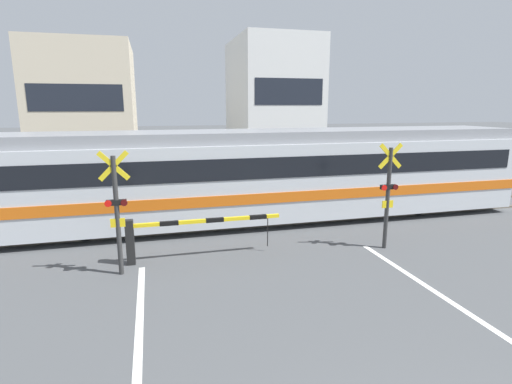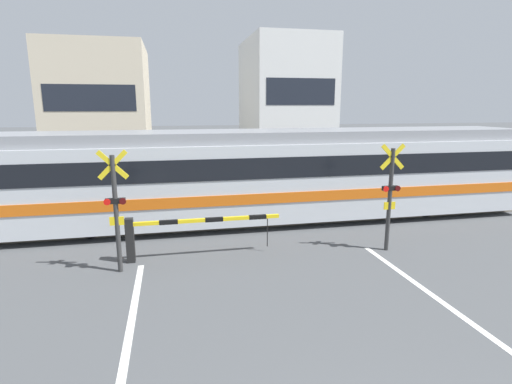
# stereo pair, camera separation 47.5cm
# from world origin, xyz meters

# --- Properties ---
(rail_track_near) EXTENTS (50.00, 0.10, 0.08)m
(rail_track_near) POSITION_xyz_m (0.00, 10.60, 0.04)
(rail_track_near) COLOR #6B6051
(rail_track_near) RESTS_ON ground_plane
(rail_track_far) EXTENTS (50.00, 0.10, 0.08)m
(rail_track_far) POSITION_xyz_m (0.00, 12.04, 0.04)
(rail_track_far) COLOR #6B6051
(rail_track_far) RESTS_ON ground_plane
(commuter_train) EXTENTS (18.01, 2.73, 3.05)m
(commuter_train) POSITION_xyz_m (0.96, 11.32, 1.64)
(commuter_train) COLOR silver
(commuter_train) RESTS_ON ground_plane
(crossing_barrier_near) EXTENTS (3.92, 0.20, 1.13)m
(crossing_barrier_near) POSITION_xyz_m (-2.25, 8.41, 0.77)
(crossing_barrier_near) COLOR black
(crossing_barrier_near) RESTS_ON ground_plane
(crossing_barrier_far) EXTENTS (3.92, 0.20, 1.13)m
(crossing_barrier_far) POSITION_xyz_m (2.25, 14.55, 0.77)
(crossing_barrier_far) COLOR black
(crossing_barrier_far) RESTS_ON ground_plane
(crossing_signal_left) EXTENTS (0.68, 0.15, 2.89)m
(crossing_signal_left) POSITION_xyz_m (-3.45, 7.85, 1.59)
(crossing_signal_left) COLOR #333333
(crossing_signal_left) RESTS_ON ground_plane
(crossing_signal_right) EXTENTS (0.68, 0.15, 2.89)m
(crossing_signal_right) POSITION_xyz_m (3.45, 7.85, 1.59)
(crossing_signal_right) COLOR #333333
(crossing_signal_right) RESTS_ON ground_plane
(pedestrian) EXTENTS (0.38, 0.22, 1.65)m
(pedestrian) POSITION_xyz_m (-0.57, 17.64, 0.94)
(pedestrian) COLOR brown
(pedestrian) RESTS_ON ground_plane
(building_left_of_street) EXTENTS (6.24, 7.94, 7.83)m
(building_left_of_street) POSITION_xyz_m (-6.72, 28.38, 3.91)
(building_left_of_street) COLOR beige
(building_left_of_street) RESTS_ON ground_plane
(building_right_of_street) EXTENTS (5.64, 7.94, 8.65)m
(building_right_of_street) POSITION_xyz_m (6.42, 28.38, 4.33)
(building_right_of_street) COLOR white
(building_right_of_street) RESTS_ON ground_plane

